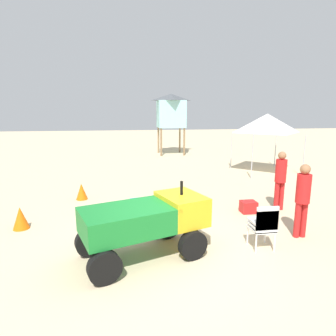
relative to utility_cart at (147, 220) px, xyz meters
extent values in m
plane|color=beige|center=(0.51, 0.00, -0.78)|extent=(80.00, 80.00, 0.00)
cube|color=#197A2D|center=(-0.37, -0.13, 0.07)|extent=(2.06, 1.63, 0.50)
cube|color=gold|center=(0.76, 0.27, 0.12)|extent=(1.12, 1.30, 0.60)
cylinder|color=black|center=(0.76, 0.27, 0.57)|extent=(0.08, 0.08, 0.30)
cylinder|color=black|center=(0.53, 0.77, -0.48)|extent=(0.63, 0.37, 0.60)
cylinder|color=black|center=(0.90, -0.27, -0.48)|extent=(0.63, 0.37, 0.60)
cylinder|color=black|center=(-1.17, 0.18, -0.48)|extent=(0.63, 0.37, 0.60)
cylinder|color=black|center=(-0.80, -0.86, -0.48)|extent=(0.63, 0.37, 0.60)
cube|color=white|center=(2.48, -0.03, -0.34)|extent=(0.48, 0.48, 0.04)
cube|color=white|center=(2.48, -0.25, -0.14)|extent=(0.48, 0.04, 0.40)
cube|color=white|center=(2.48, -0.03, -0.25)|extent=(0.48, 0.48, 0.04)
cube|color=white|center=(2.48, -0.25, -0.05)|extent=(0.48, 0.04, 0.40)
cube|color=white|center=(2.48, -0.03, -0.16)|extent=(0.48, 0.48, 0.04)
cube|color=white|center=(2.48, -0.25, 0.04)|extent=(0.48, 0.04, 0.40)
cylinder|color=white|center=(2.69, 0.18, -0.57)|extent=(0.04, 0.04, 0.42)
cylinder|color=white|center=(2.27, 0.18, -0.57)|extent=(0.04, 0.04, 0.42)
cylinder|color=white|center=(2.69, -0.24, -0.57)|extent=(0.04, 0.04, 0.42)
cylinder|color=white|center=(2.27, -0.24, -0.57)|extent=(0.04, 0.04, 0.42)
ellipsoid|color=orange|center=(0.90, 3.26, -0.74)|extent=(2.30, 0.61, 0.08)
ellipsoid|color=green|center=(0.93, 3.25, -0.66)|extent=(2.25, 0.41, 0.08)
ellipsoid|color=#268CCC|center=(0.87, 3.27, -0.58)|extent=(2.35, 0.46, 0.08)
cylinder|color=red|center=(3.57, 0.36, -0.36)|extent=(0.14, 0.14, 0.85)
cylinder|color=red|center=(3.73, 0.36, -0.36)|extent=(0.14, 0.14, 0.85)
cylinder|color=red|center=(3.65, 0.36, 0.41)|extent=(0.32, 0.32, 0.68)
sphere|color=#9E6B47|center=(3.65, 0.36, 0.86)|extent=(0.23, 0.23, 0.23)
cylinder|color=red|center=(4.09, 2.22, -0.35)|extent=(0.14, 0.14, 0.87)
cylinder|color=red|center=(4.25, 2.22, -0.35)|extent=(0.14, 0.14, 0.87)
cylinder|color=red|center=(4.17, 2.22, 0.42)|extent=(0.32, 0.32, 0.68)
sphere|color=#9E6B47|center=(4.17, 2.22, 0.88)|extent=(0.23, 0.23, 0.23)
cylinder|color=#B2B2B7|center=(5.13, 6.20, 0.18)|extent=(0.05, 0.05, 1.94)
cylinder|color=#B2B2B7|center=(7.62, 6.20, 0.18)|extent=(0.05, 0.05, 1.94)
cylinder|color=#B2B2B7|center=(5.13, 8.69, 0.18)|extent=(0.05, 0.05, 1.94)
cylinder|color=#B2B2B7|center=(7.62, 8.69, 0.18)|extent=(0.05, 0.05, 1.94)
pyramid|color=silver|center=(6.37, 7.44, 1.60)|extent=(2.49, 2.49, 0.89)
cylinder|color=olive|center=(2.00, 13.25, 0.14)|extent=(0.12, 0.12, 1.85)
cylinder|color=olive|center=(3.56, 13.25, 0.14)|extent=(0.12, 0.12, 1.85)
cylinder|color=olive|center=(2.00, 14.81, 0.14)|extent=(0.12, 0.12, 1.85)
cylinder|color=olive|center=(3.56, 14.81, 0.14)|extent=(0.12, 0.12, 1.85)
cube|color=#9EE4E2|center=(2.78, 14.03, 1.97)|extent=(1.80, 1.80, 1.80)
pyramid|color=#4C5156|center=(2.78, 14.03, 3.09)|extent=(1.98, 1.98, 0.45)
cone|color=orange|center=(-3.07, 1.87, -0.50)|extent=(0.40, 0.40, 0.57)
cone|color=orange|center=(-1.89, 4.18, -0.51)|extent=(0.38, 0.38, 0.55)
cube|color=red|center=(3.16, 2.11, -0.61)|extent=(0.44, 0.37, 0.34)
camera|label=1|loc=(-0.40, -5.43, 2.16)|focal=30.38mm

